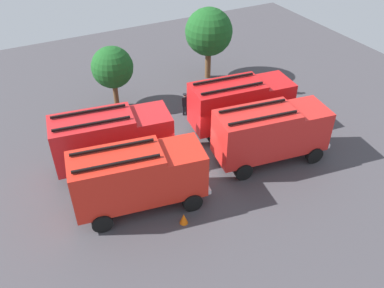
{
  "coord_description": "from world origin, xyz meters",
  "views": [
    {
      "loc": [
        -9.0,
        -17.54,
        16.11
      ],
      "look_at": [
        0.0,
        0.0,
        1.4
      ],
      "focal_mm": 37.24,
      "sensor_mm": 36.0,
      "label": 1
    }
  ],
  "objects_px": {
    "fire_truck_3": "(241,103)",
    "tree_1": "(209,32)",
    "traffic_cone_0": "(184,219)",
    "firefighter_1": "(281,83)",
    "fire_truck_0": "(138,176)",
    "firefighter_0": "(185,103)",
    "fire_truck_2": "(112,138)",
    "tree_0": "(112,67)",
    "fire_truck_1": "(271,132)"
  },
  "relations": [
    {
      "from": "fire_truck_3",
      "to": "firefighter_0",
      "type": "bearing_deg",
      "value": 133.91
    },
    {
      "from": "fire_truck_0",
      "to": "traffic_cone_0",
      "type": "xyz_separation_m",
      "value": [
        1.55,
        -2.29,
        -1.83
      ]
    },
    {
      "from": "fire_truck_1",
      "to": "fire_truck_2",
      "type": "relative_size",
      "value": 1.0
    },
    {
      "from": "firefighter_0",
      "to": "traffic_cone_0",
      "type": "height_order",
      "value": "firefighter_0"
    },
    {
      "from": "fire_truck_2",
      "to": "fire_truck_3",
      "type": "distance_m",
      "value": 9.09
    },
    {
      "from": "fire_truck_0",
      "to": "tree_0",
      "type": "height_order",
      "value": "tree_0"
    },
    {
      "from": "firefighter_1",
      "to": "traffic_cone_0",
      "type": "height_order",
      "value": "firefighter_1"
    },
    {
      "from": "fire_truck_1",
      "to": "firefighter_1",
      "type": "xyz_separation_m",
      "value": [
        5.95,
        6.55,
        -1.17
      ]
    },
    {
      "from": "fire_truck_0",
      "to": "firefighter_1",
      "type": "distance_m",
      "value": 16.15
    },
    {
      "from": "fire_truck_0",
      "to": "tree_1",
      "type": "bearing_deg",
      "value": 56.86
    },
    {
      "from": "fire_truck_0",
      "to": "fire_truck_2",
      "type": "bearing_deg",
      "value": 101.14
    },
    {
      "from": "firefighter_0",
      "to": "fire_truck_3",
      "type": "bearing_deg",
      "value": 64.47
    },
    {
      "from": "traffic_cone_0",
      "to": "firefighter_1",
      "type": "bearing_deg",
      "value": 34.39
    },
    {
      "from": "fire_truck_2",
      "to": "fire_truck_1",
      "type": "bearing_deg",
      "value": -15.22
    },
    {
      "from": "firefighter_1",
      "to": "firefighter_0",
      "type": "bearing_deg",
      "value": -34.76
    },
    {
      "from": "tree_0",
      "to": "tree_1",
      "type": "distance_m",
      "value": 8.68
    },
    {
      "from": "fire_truck_2",
      "to": "fire_truck_3",
      "type": "bearing_deg",
      "value": 7.87
    },
    {
      "from": "fire_truck_0",
      "to": "fire_truck_2",
      "type": "distance_m",
      "value": 3.98
    },
    {
      "from": "tree_1",
      "to": "firefighter_0",
      "type": "bearing_deg",
      "value": -134.15
    },
    {
      "from": "tree_1",
      "to": "traffic_cone_0",
      "type": "height_order",
      "value": "tree_1"
    },
    {
      "from": "fire_truck_2",
      "to": "tree_1",
      "type": "xyz_separation_m",
      "value": [
        11.0,
        7.93,
        1.9
      ]
    },
    {
      "from": "firefighter_1",
      "to": "tree_1",
      "type": "height_order",
      "value": "tree_1"
    },
    {
      "from": "fire_truck_3",
      "to": "tree_1",
      "type": "relative_size",
      "value": 1.23
    },
    {
      "from": "fire_truck_0",
      "to": "firefighter_0",
      "type": "distance_m",
      "value": 9.74
    },
    {
      "from": "firefighter_1",
      "to": "fire_truck_2",
      "type": "bearing_deg",
      "value": -20.29
    },
    {
      "from": "tree_0",
      "to": "fire_truck_3",
      "type": "bearing_deg",
      "value": -46.52
    },
    {
      "from": "traffic_cone_0",
      "to": "tree_1",
      "type": "bearing_deg",
      "value": 56.74
    },
    {
      "from": "tree_0",
      "to": "traffic_cone_0",
      "type": "bearing_deg",
      "value": -93.15
    },
    {
      "from": "fire_truck_0",
      "to": "tree_1",
      "type": "xyz_separation_m",
      "value": [
        10.86,
        11.91,
        1.9
      ]
    },
    {
      "from": "fire_truck_0",
      "to": "tree_1",
      "type": "distance_m",
      "value": 16.23
    },
    {
      "from": "fire_truck_0",
      "to": "fire_truck_1",
      "type": "distance_m",
      "value": 8.7
    },
    {
      "from": "fire_truck_0",
      "to": "tree_1",
      "type": "relative_size",
      "value": 1.24
    },
    {
      "from": "traffic_cone_0",
      "to": "fire_truck_0",
      "type": "bearing_deg",
      "value": 124.21
    },
    {
      "from": "fire_truck_3",
      "to": "firefighter_0",
      "type": "height_order",
      "value": "fire_truck_3"
    },
    {
      "from": "fire_truck_3",
      "to": "firefighter_1",
      "type": "xyz_separation_m",
      "value": [
        5.7,
        2.77,
        -1.17
      ]
    },
    {
      "from": "fire_truck_3",
      "to": "traffic_cone_0",
      "type": "relative_size",
      "value": 11.45
    },
    {
      "from": "fire_truck_1",
      "to": "firefighter_0",
      "type": "distance_m",
      "value": 7.6
    },
    {
      "from": "fire_truck_0",
      "to": "traffic_cone_0",
      "type": "height_order",
      "value": "fire_truck_0"
    },
    {
      "from": "tree_1",
      "to": "fire_truck_2",
      "type": "bearing_deg",
      "value": -144.21
    },
    {
      "from": "fire_truck_1",
      "to": "traffic_cone_0",
      "type": "relative_size",
      "value": 11.52
    },
    {
      "from": "fire_truck_2",
      "to": "firefighter_0",
      "type": "xyz_separation_m",
      "value": [
        6.5,
        3.3,
        -1.14
      ]
    },
    {
      "from": "fire_truck_3",
      "to": "firefighter_0",
      "type": "relative_size",
      "value": 4.14
    },
    {
      "from": "fire_truck_1",
      "to": "firefighter_0",
      "type": "bearing_deg",
      "value": 116.19
    },
    {
      "from": "firefighter_0",
      "to": "tree_0",
      "type": "distance_m",
      "value": 5.92
    },
    {
      "from": "firefighter_1",
      "to": "tree_1",
      "type": "distance_m",
      "value": 7.15
    },
    {
      "from": "tree_0",
      "to": "fire_truck_0",
      "type": "bearing_deg",
      "value": -101.78
    },
    {
      "from": "firefighter_0",
      "to": "traffic_cone_0",
      "type": "xyz_separation_m",
      "value": [
        -4.81,
        -9.57,
        -0.69
      ]
    },
    {
      "from": "firefighter_1",
      "to": "tree_0",
      "type": "bearing_deg",
      "value": -49.66
    },
    {
      "from": "firefighter_1",
      "to": "traffic_cone_0",
      "type": "distance_m",
      "value": 15.89
    },
    {
      "from": "tree_0",
      "to": "traffic_cone_0",
      "type": "distance_m",
      "value": 13.57
    }
  ]
}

